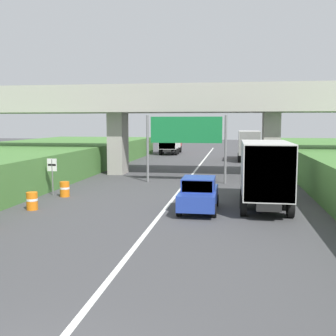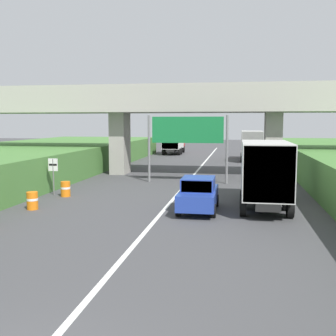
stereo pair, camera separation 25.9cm
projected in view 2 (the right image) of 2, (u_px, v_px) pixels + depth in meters
name	position (u px, v px, depth m)	size (l,w,h in m)	color
lane_centre_stripe	(185.00, 185.00, 28.79)	(0.20, 85.55, 0.01)	white
overpass_bridge	(194.00, 108.00, 33.76)	(40.00, 4.80, 7.41)	#ADA89E
overhead_highway_sign	(187.00, 134.00, 29.58)	(5.88, 0.18, 4.91)	slate
speed_limit_sign	(53.00, 171.00, 24.78)	(0.60, 0.08, 2.23)	slate
truck_black	(264.00, 170.00, 21.12)	(2.44, 7.30, 3.44)	black
truck_red	(174.00, 140.00, 57.16)	(2.44, 7.30, 3.44)	black
truck_orange	(252.00, 144.00, 46.91)	(2.44, 7.30, 3.44)	black
car_blue	(198.00, 194.00, 20.22)	(1.86, 4.10, 1.72)	#233D9E
construction_barrel_2	(32.00, 201.00, 20.71)	(0.57, 0.57, 0.90)	orange
construction_barrel_3	(66.00, 189.00, 24.35)	(0.57, 0.57, 0.90)	orange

